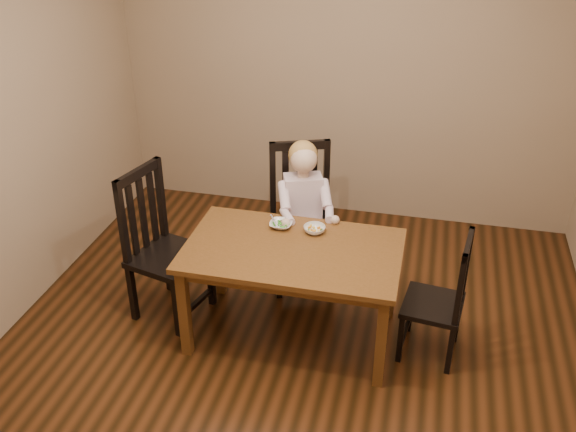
% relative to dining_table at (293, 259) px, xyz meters
% --- Properties ---
extents(room, '(4.01, 4.01, 2.71)m').
position_rel_dining_table_xyz_m(room, '(0.05, -0.12, 0.73)').
color(room, '#47230F').
rests_on(room, ground).
extents(dining_table, '(1.40, 0.84, 0.70)m').
position_rel_dining_table_xyz_m(dining_table, '(0.00, 0.00, 0.00)').
color(dining_table, '#4F3212').
rests_on(dining_table, room).
extents(chair_child, '(0.60, 0.59, 1.10)m').
position_rel_dining_table_xyz_m(chair_child, '(-0.09, 0.70, -0.09)').
color(chair_child, black).
rests_on(chair_child, room).
extents(chair_left, '(0.56, 0.58, 1.10)m').
position_rel_dining_table_xyz_m(chair_left, '(-0.95, 0.07, -0.09)').
color(chair_left, black).
rests_on(chair_left, room).
extents(chair_right, '(0.42, 0.43, 0.90)m').
position_rel_dining_table_xyz_m(chair_right, '(0.97, 0.03, -0.19)').
color(chair_right, black).
rests_on(chair_right, room).
extents(toddler, '(0.50, 0.56, 0.63)m').
position_rel_dining_table_xyz_m(toddler, '(-0.07, 0.65, 0.07)').
color(toddler, silver).
rests_on(toddler, chair_child).
extents(bowl_peas, '(0.15, 0.15, 0.04)m').
position_rel_dining_table_xyz_m(bowl_peas, '(-0.14, 0.25, 0.10)').
color(bowl_peas, silver).
rests_on(bowl_peas, dining_table).
extents(bowl_veg, '(0.18, 0.18, 0.05)m').
position_rel_dining_table_xyz_m(bowl_veg, '(0.10, 0.23, 0.10)').
color(bowl_veg, silver).
rests_on(bowl_veg, dining_table).
extents(fork, '(0.09, 0.11, 0.05)m').
position_rel_dining_table_xyz_m(fork, '(-0.18, 0.23, 0.13)').
color(fork, silver).
rests_on(fork, bowl_peas).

